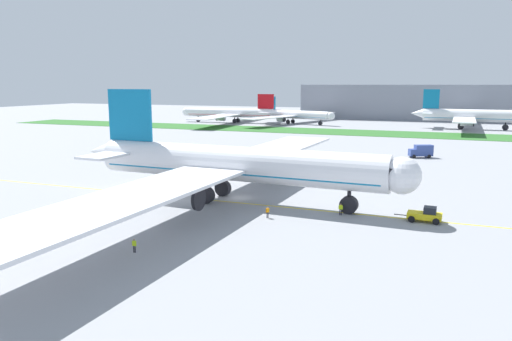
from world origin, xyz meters
name	(u,v)px	position (x,y,z in m)	size (l,w,h in m)	color
ground_plane	(239,198)	(0.00, 0.00, 0.00)	(600.00, 600.00, 0.00)	gray
apron_taxi_line	(231,202)	(0.00, -3.11, 0.00)	(280.00, 0.36, 0.01)	yellow
grass_median_strip	(358,133)	(0.00, 115.91, 0.05)	(320.00, 24.00, 0.10)	#2D6628
airliner_foreground	(231,164)	(-0.22, -2.52, 6.00)	(57.39, 91.77, 17.66)	white
pushback_tug	(426,215)	(29.36, -3.67, 0.97)	(6.33, 2.71, 2.11)	yellow
ground_crew_wingwalker_port	(134,244)	(-0.38, -28.55, 0.96)	(0.56, 0.25, 1.59)	black
ground_crew_marshaller_front	(341,208)	(17.87, -4.57, 1.05)	(0.60, 0.32, 1.72)	black
ground_crew_wingwalker_starboard	(268,211)	(8.61, -9.72, 0.98)	(0.43, 0.49, 1.62)	black
service_truck_baggage_loader	(421,151)	(25.73, 57.65, 1.71)	(6.17, 4.30, 3.25)	#33478C
service_truck_fuel_bowser	(141,148)	(-44.56, 37.69, 1.47)	(5.22, 3.59, 2.68)	yellow
parked_airliner_far_left	(231,113)	(-65.30, 143.10, 4.65)	(50.87, 82.76, 13.69)	white
parked_airliner_far_centre	(294,115)	(-35.24, 147.80, 4.22)	(40.81, 66.82, 12.42)	white
parked_airliner_far_right	(467,116)	(39.06, 147.26, 5.50)	(44.76, 69.89, 16.20)	white
terminal_building	(407,102)	(11.54, 194.36, 9.00)	(108.71, 20.00, 18.00)	gray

